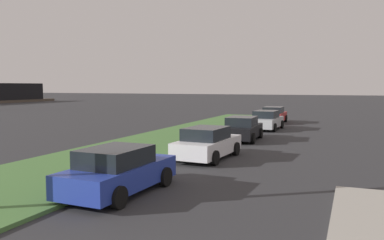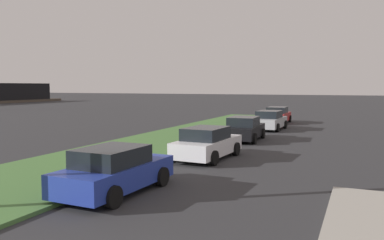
# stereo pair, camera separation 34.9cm
# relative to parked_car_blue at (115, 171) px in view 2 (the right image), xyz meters

# --- Properties ---
(grass_median) EXTENTS (60.00, 6.00, 0.12)m
(grass_median) POSITION_rel_parked_car_blue_xyz_m (2.97, 3.64, -0.66)
(grass_median) COLOR #477238
(grass_median) RESTS_ON ground
(parked_car_blue) EXTENTS (4.36, 2.13, 1.47)m
(parked_car_blue) POSITION_rel_parked_car_blue_xyz_m (0.00, 0.00, 0.00)
(parked_car_blue) COLOR #23389E
(parked_car_blue) RESTS_ON ground
(parked_car_white) EXTENTS (4.40, 2.21, 1.47)m
(parked_car_white) POSITION_rel_parked_car_blue_xyz_m (6.63, -0.53, 0.00)
(parked_car_white) COLOR silver
(parked_car_white) RESTS_ON ground
(parked_car_black) EXTENTS (4.38, 2.18, 1.47)m
(parked_car_black) POSITION_rel_parked_car_blue_xyz_m (13.27, -0.40, 0.00)
(parked_car_black) COLOR black
(parked_car_black) RESTS_ON ground
(parked_car_silver) EXTENTS (4.35, 2.11, 1.47)m
(parked_car_silver) POSITION_rel_parked_car_blue_xyz_m (19.83, -0.56, 0.00)
(parked_car_silver) COLOR #B2B5BA
(parked_car_silver) RESTS_ON ground
(parked_car_red) EXTENTS (4.34, 2.09, 1.47)m
(parked_car_red) POSITION_rel_parked_car_blue_xyz_m (25.56, -0.04, 0.00)
(parked_car_red) COLOR red
(parked_car_red) RESTS_ON ground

